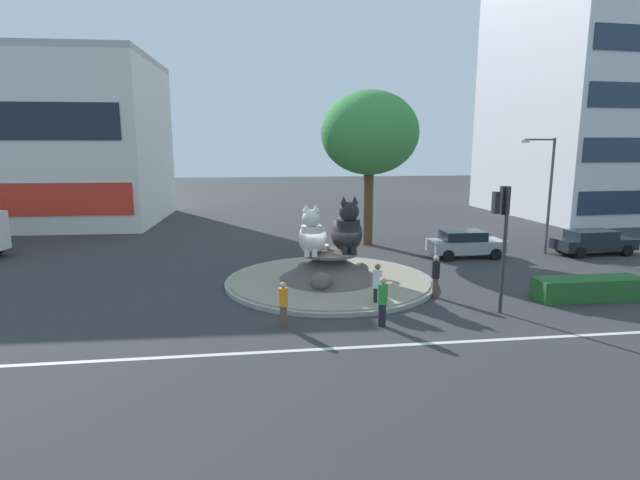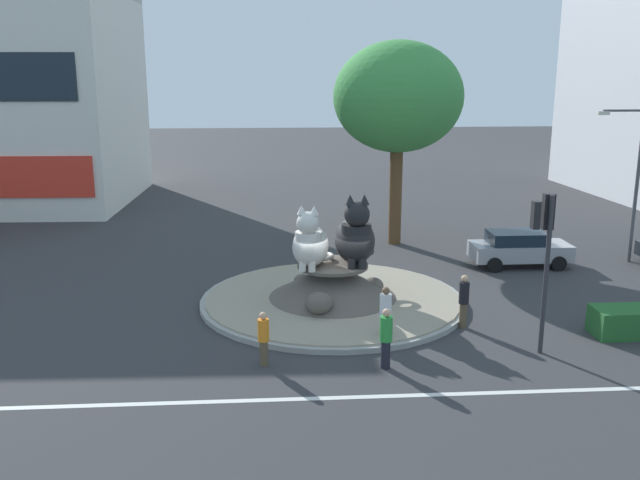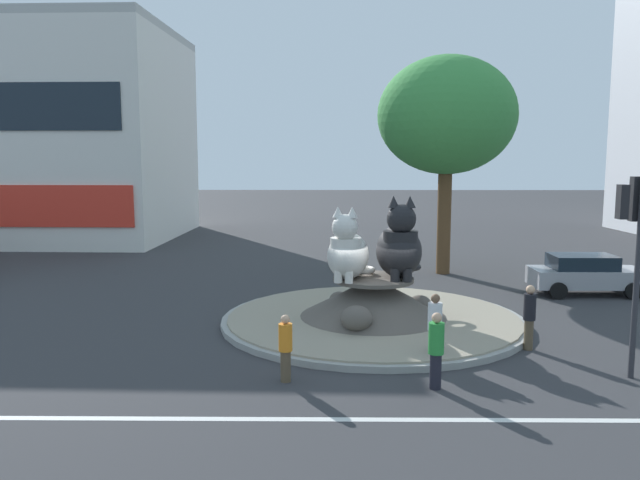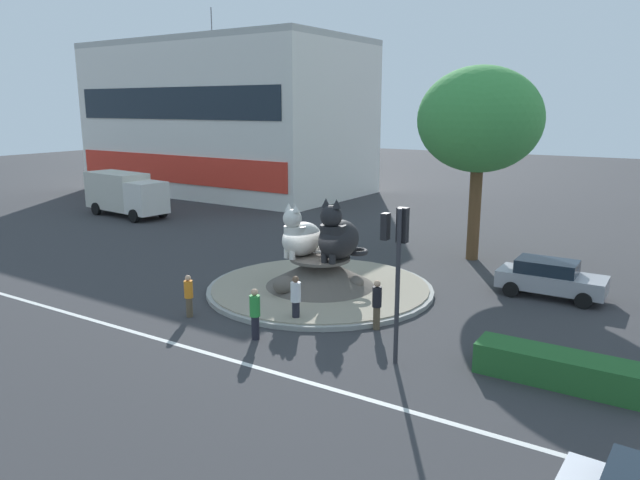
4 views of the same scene
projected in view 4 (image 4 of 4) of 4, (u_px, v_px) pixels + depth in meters
ground_plane at (320, 291)px, 25.35m from camera, size 160.00×160.00×0.00m
lane_centreline at (197, 350)px, 19.14m from camera, size 112.00×0.20×0.01m
roundabout_island at (320, 278)px, 25.21m from camera, size 9.61×9.61×1.48m
cat_statue_white at (300, 237)px, 25.03m from camera, size 1.85×2.35×2.30m
cat_statue_black at (337, 237)px, 24.42m from camera, size 1.67×2.62×2.62m
traffic_light_mast at (397, 250)px, 17.56m from camera, size 0.71×0.53×4.81m
shophouse_block at (227, 118)px, 54.07m from camera, size 25.00×14.11×16.81m
clipped_hedge_strip at (558, 368)px, 16.78m from camera, size 4.57×1.20×0.90m
broadleaf_tree_behind_island at (480, 120)px, 29.03m from camera, size 6.09×6.09×9.66m
pedestrian_green_shirt at (255, 313)px, 19.86m from camera, size 0.36×0.36×1.78m
pedestrian_white_shirt at (296, 298)px, 21.34m from camera, size 0.37×0.37×1.78m
pedestrian_orange_shirt at (189, 295)px, 22.02m from camera, size 0.33×0.33×1.62m
pedestrian_black_shirt at (377, 303)px, 20.75m from camera, size 0.33×0.33×1.80m
sedan_on_far_lane at (550, 278)px, 24.37m from camera, size 4.21×1.95×1.54m
delivery_box_truck at (125, 193)px, 42.24m from camera, size 7.21×3.22×3.05m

